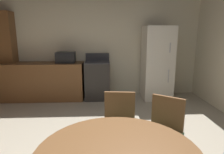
{
  "coord_description": "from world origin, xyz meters",
  "views": [
    {
      "loc": [
        0.12,
        -2.03,
        1.56
      ],
      "look_at": [
        0.27,
        0.92,
        0.92
      ],
      "focal_mm": 31.06,
      "sensor_mm": 36.0,
      "label": 1
    }
  ],
  "objects_px": {
    "oven_range": "(98,80)",
    "microwave": "(66,57)",
    "refrigerator": "(157,63)",
    "chair_northeast": "(163,130)",
    "chair_north": "(119,124)"
  },
  "relations": [
    {
      "from": "oven_range",
      "to": "microwave",
      "type": "xyz_separation_m",
      "value": [
        -0.75,
        -0.0,
        0.56
      ]
    },
    {
      "from": "oven_range",
      "to": "refrigerator",
      "type": "relative_size",
      "value": 0.62
    },
    {
      "from": "microwave",
      "to": "refrigerator",
      "type": "bearing_deg",
      "value": -1.3
    },
    {
      "from": "oven_range",
      "to": "chair_northeast",
      "type": "height_order",
      "value": "oven_range"
    },
    {
      "from": "microwave",
      "to": "oven_range",
      "type": "bearing_deg",
      "value": 0.27
    },
    {
      "from": "oven_range",
      "to": "chair_north",
      "type": "distance_m",
      "value": 2.52
    },
    {
      "from": "chair_north",
      "to": "oven_range",
      "type": "bearing_deg",
      "value": -166.8
    },
    {
      "from": "refrigerator",
      "to": "microwave",
      "type": "height_order",
      "value": "refrigerator"
    },
    {
      "from": "refrigerator",
      "to": "chair_north",
      "type": "relative_size",
      "value": 2.02
    },
    {
      "from": "oven_range",
      "to": "chair_north",
      "type": "bearing_deg",
      "value": -82.61
    },
    {
      "from": "oven_range",
      "to": "refrigerator",
      "type": "distance_m",
      "value": 1.52
    },
    {
      "from": "oven_range",
      "to": "chair_north",
      "type": "relative_size",
      "value": 1.26
    },
    {
      "from": "oven_range",
      "to": "refrigerator",
      "type": "bearing_deg",
      "value": -2.11
    },
    {
      "from": "refrigerator",
      "to": "microwave",
      "type": "xyz_separation_m",
      "value": [
        -2.21,
        0.05,
        0.15
      ]
    },
    {
      "from": "oven_range",
      "to": "chair_northeast",
      "type": "xyz_separation_m",
      "value": [
        0.81,
        -2.69,
        0.03
      ]
    }
  ]
}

